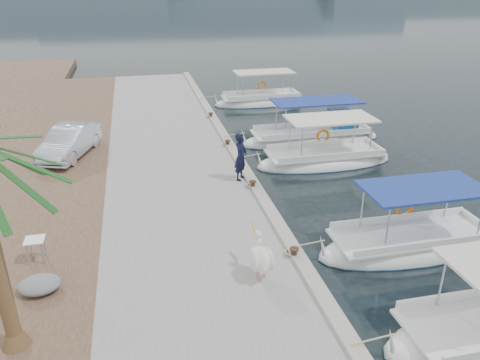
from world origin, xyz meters
name	(u,v)px	position (x,y,z in m)	size (l,w,h in m)	color
ground	(272,217)	(0.00, 0.00, 0.00)	(400.00, 400.00, 0.00)	black
concrete_quay	(177,167)	(-3.00, 5.00, 0.25)	(6.00, 40.00, 0.50)	gray
quay_curb	(237,156)	(-0.22, 5.00, 0.56)	(0.44, 40.00, 0.12)	#A0998E
cobblestone_strip	(60,177)	(-8.00, 5.00, 0.25)	(4.00, 40.00, 0.50)	brown
fishing_caique_b	(410,246)	(3.76, -3.15, 0.13)	(6.34, 2.18, 2.83)	white
fishing_caique_c	(324,161)	(3.91, 4.54, 0.12)	(6.65, 2.31, 2.83)	white
fishing_caique_d	(313,138)	(4.54, 7.68, 0.19)	(7.70, 2.21, 2.83)	white
fishing_caique_e	(261,102)	(3.86, 15.79, 0.13)	(6.54, 2.14, 2.83)	white
mooring_bollards	(253,184)	(-0.35, 1.50, 0.69)	(0.28, 20.28, 0.33)	black
pelican	(261,257)	(-1.57, -4.21, 1.15)	(0.59, 1.61, 1.25)	tan
fisherman	(241,157)	(-0.60, 2.52, 1.49)	(0.72, 0.47, 1.98)	black
parked_car	(69,141)	(-7.68, 6.90, 1.19)	(1.46, 4.18, 1.38)	silver
tarp_bundle	(40,285)	(-7.45, -3.52, 0.70)	(1.10, 0.90, 0.40)	slate
folding_table	(35,246)	(-7.74, -1.99, 1.02)	(0.55, 0.55, 0.73)	silver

